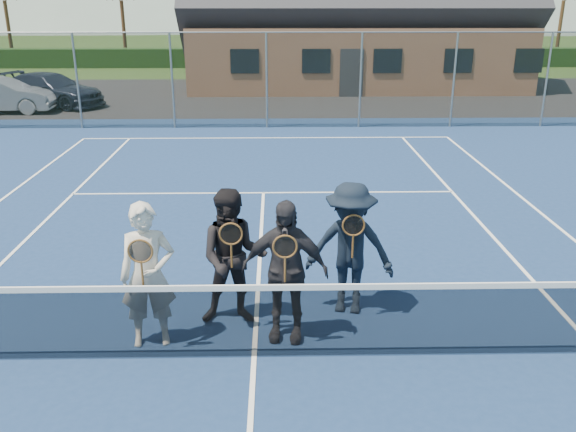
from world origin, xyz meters
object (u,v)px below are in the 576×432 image
(tennis_net, at_px, (253,318))
(player_d, at_px, (350,249))
(player_a, at_px, (148,276))
(car_b, at_px, (2,95))
(car_c, at_px, (50,90))
(player_b, at_px, (233,258))
(player_c, at_px, (285,271))

(tennis_net, height_order, player_d, player_d)
(player_a, relative_size, player_d, 1.00)
(car_b, height_order, car_c, car_c)
(player_d, bearing_deg, tennis_net, -137.51)
(player_a, bearing_deg, player_b, 27.53)
(player_d, bearing_deg, player_b, -170.17)
(player_c, xyz_separation_m, player_d, (0.87, 0.67, -0.00))
(player_c, bearing_deg, player_a, -176.45)
(car_c, bearing_deg, player_a, -135.17)
(player_a, distance_m, player_d, 2.60)
(car_b, xyz_separation_m, player_d, (11.00, -15.37, 0.29))
(car_c, distance_m, player_b, 18.86)
(car_b, bearing_deg, car_c, -44.66)
(player_c, bearing_deg, tennis_net, -128.74)
(player_a, distance_m, player_b, 1.10)
(tennis_net, xyz_separation_m, player_d, (1.24, 1.13, 0.38))
(player_c, bearing_deg, car_b, 122.28)
(tennis_net, bearing_deg, player_a, 163.90)
(car_c, relative_size, player_b, 2.43)
(car_c, distance_m, player_d, 19.34)
(car_b, distance_m, player_d, 18.90)
(car_b, height_order, player_d, player_d)
(car_b, distance_m, player_b, 18.29)
(tennis_net, distance_m, player_a, 1.36)
(car_b, height_order, tennis_net, car_b)
(tennis_net, xyz_separation_m, player_c, (0.37, 0.46, 0.38))
(player_a, xyz_separation_m, player_d, (2.49, 0.77, -0.00))
(player_b, height_order, player_d, same)
(car_b, bearing_deg, tennis_net, -150.26)
(car_c, relative_size, player_a, 2.43)
(tennis_net, bearing_deg, player_d, 42.49)
(tennis_net, relative_size, player_c, 6.49)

